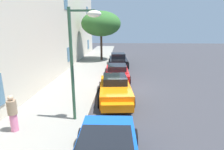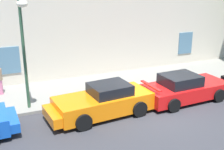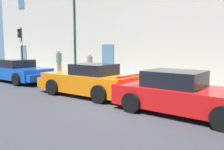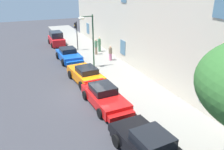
% 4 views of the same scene
% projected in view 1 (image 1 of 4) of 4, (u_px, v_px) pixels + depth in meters
% --- Properties ---
extents(ground_plane, '(80.00, 80.00, 0.00)m').
position_uv_depth(ground_plane, '(123.00, 87.00, 13.84)').
color(ground_plane, '#333338').
extents(sidewalk, '(60.00, 3.99, 0.14)m').
position_uv_depth(sidewalk, '(74.00, 85.00, 14.01)').
color(sidewalk, gray).
rests_on(sidewalk, ground).
extents(building_facade, '(43.98, 4.72, 11.65)m').
position_uv_depth(building_facade, '(12.00, 6.00, 12.74)').
color(building_facade, beige).
rests_on(building_facade, ground).
extents(sportscar_yellow_flank, '(4.84, 2.33, 1.41)m').
position_uv_depth(sportscar_yellow_flank, '(115.00, 90.00, 11.23)').
color(sportscar_yellow_flank, orange).
rests_on(sportscar_yellow_flank, ground).
extents(sportscar_white_middle, '(4.92, 2.27, 1.37)m').
position_uv_depth(sportscar_white_middle, '(117.00, 72.00, 15.79)').
color(sportscar_white_middle, red).
rests_on(sportscar_white_middle, ground).
extents(sportscar_tail_end, '(4.71, 2.44, 1.48)m').
position_uv_depth(sportscar_tail_end, '(118.00, 61.00, 20.86)').
color(sportscar_tail_end, black).
rests_on(sportscar_tail_end, ground).
extents(tree_near_kerb, '(5.13, 5.13, 6.32)m').
position_uv_depth(tree_near_kerb, '(101.00, 24.00, 23.51)').
color(tree_near_kerb, '#38281E').
rests_on(tree_near_kerb, sidewalk).
extents(street_lamp, '(0.44, 1.42, 5.07)m').
position_uv_depth(street_lamp, '(81.00, 44.00, 7.77)').
color(street_lamp, '#2D5138').
rests_on(street_lamp, sidewalk).
extents(pedestrian_strolling, '(0.52, 0.52, 1.60)m').
position_uv_depth(pedestrian_strolling, '(13.00, 113.00, 7.50)').
color(pedestrian_strolling, pink).
rests_on(pedestrian_strolling, sidewalk).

